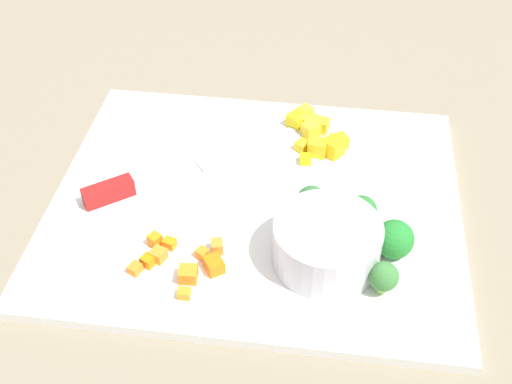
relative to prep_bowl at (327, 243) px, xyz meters
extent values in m
plane|color=#7C715C|center=(-0.08, 0.08, -0.04)|extent=(4.00, 4.00, 0.00)
cube|color=white|center=(-0.08, 0.08, -0.03)|extent=(0.45, 0.38, 0.01)
cylinder|color=silver|center=(0.00, 0.00, 0.00)|extent=(0.11, 0.11, 0.05)
cube|color=silver|center=(-0.09, 0.17, -0.02)|extent=(0.14, 0.12, 0.00)
cube|color=maroon|center=(-0.24, 0.06, -0.01)|extent=(0.06, 0.05, 0.02)
cube|color=orange|center=(-0.17, -0.02, -0.02)|extent=(0.02, 0.02, 0.01)
cube|color=orange|center=(-0.11, -0.03, -0.02)|extent=(0.02, 0.03, 0.01)
cube|color=orange|center=(-0.19, -0.04, -0.02)|extent=(0.02, 0.02, 0.01)
cube|color=orange|center=(-0.16, 0.00, -0.02)|extent=(0.01, 0.01, 0.01)
cube|color=orange|center=(-0.13, -0.04, -0.02)|extent=(0.02, 0.02, 0.01)
cube|color=orange|center=(-0.18, 0.00, -0.02)|extent=(0.02, 0.02, 0.01)
cube|color=orange|center=(-0.11, 0.00, -0.02)|extent=(0.02, 0.02, 0.01)
cube|color=orange|center=(-0.12, -0.01, -0.02)|extent=(0.02, 0.02, 0.01)
cube|color=orange|center=(-0.13, -0.07, -0.02)|extent=(0.01, 0.01, 0.01)
cube|color=orange|center=(-0.18, -0.03, -0.02)|extent=(0.02, 0.02, 0.01)
cube|color=yellow|center=(-0.02, 0.21, -0.02)|extent=(0.02, 0.02, 0.02)
cube|color=yellow|center=(-0.03, 0.20, -0.01)|extent=(0.03, 0.03, 0.02)
cube|color=yellow|center=(-0.03, 0.22, -0.02)|extent=(0.03, 0.02, 0.02)
cube|color=yellow|center=(-0.03, 0.15, -0.02)|extent=(0.02, 0.02, 0.01)
cube|color=yellow|center=(-0.02, 0.17, -0.01)|extent=(0.02, 0.02, 0.02)
cube|color=yellow|center=(-0.04, 0.17, -0.02)|extent=(0.02, 0.02, 0.01)
cube|color=yellow|center=(0.00, 0.17, -0.01)|extent=(0.03, 0.03, 0.02)
cube|color=yellow|center=(-0.04, 0.24, -0.02)|extent=(0.03, 0.03, 0.01)
cube|color=yellow|center=(0.01, 0.19, -0.02)|extent=(0.02, 0.02, 0.02)
cube|color=yellow|center=(-0.05, 0.22, -0.02)|extent=(0.03, 0.03, 0.02)
cylinder|color=#8FB760|center=(0.07, 0.02, -0.02)|extent=(0.01, 0.01, 0.01)
sphere|color=#22762A|center=(0.07, 0.02, 0.00)|extent=(0.04, 0.04, 0.04)
cylinder|color=#84BB5E|center=(0.03, 0.05, -0.02)|extent=(0.01, 0.01, 0.01)
sphere|color=#276D29|center=(0.03, 0.05, 0.00)|extent=(0.03, 0.03, 0.03)
cylinder|color=#87AD6C|center=(-0.02, 0.07, -0.02)|extent=(0.01, 0.01, 0.01)
sphere|color=#326B33|center=(-0.02, 0.07, -0.01)|extent=(0.03, 0.03, 0.03)
cylinder|color=#8CC35A|center=(0.06, -0.03, -0.02)|extent=(0.01, 0.01, 0.01)
sphere|color=#366F33|center=(0.06, -0.03, 0.00)|extent=(0.03, 0.03, 0.03)
camera|label=1|loc=(-0.01, -0.44, 0.47)|focal=45.57mm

